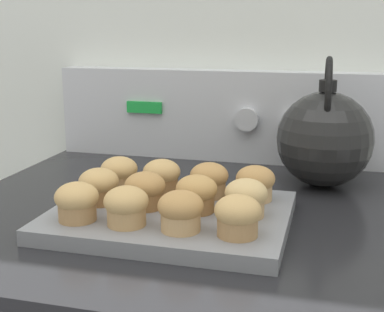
# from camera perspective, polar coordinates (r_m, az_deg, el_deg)

# --- Properties ---
(wall_back) EXTENTS (8.00, 0.05, 2.40)m
(wall_back) POSITION_cam_1_polar(r_m,az_deg,el_deg) (1.18, 3.65, 14.67)
(wall_back) COLOR silver
(wall_back) RESTS_ON ground_plane
(control_panel) EXTENTS (0.71, 0.07, 0.19)m
(control_panel) POSITION_cam_1_polar(r_m,az_deg,el_deg) (1.15, 3.07, 4.37)
(control_panel) COLOR #B7BABF
(control_panel) RESTS_ON stove_range
(muffin_pan) EXTENTS (0.34, 0.27, 0.02)m
(muffin_pan) POSITION_cam_1_polar(r_m,az_deg,el_deg) (0.79, -2.27, -6.45)
(muffin_pan) COLOR slate
(muffin_pan) RESTS_ON stove_range
(muffin_r0_c0) EXTENTS (0.06, 0.06, 0.05)m
(muffin_r0_c0) POSITION_cam_1_polar(r_m,az_deg,el_deg) (0.75, -12.18, -4.76)
(muffin_r0_c0) COLOR #A37A4C
(muffin_r0_c0) RESTS_ON muffin_pan
(muffin_r0_c1) EXTENTS (0.06, 0.06, 0.05)m
(muffin_r0_c1) POSITION_cam_1_polar(r_m,az_deg,el_deg) (0.72, -7.03, -5.30)
(muffin_r0_c1) COLOR tan
(muffin_r0_c1) RESTS_ON muffin_pan
(muffin_r0_c2) EXTENTS (0.06, 0.06, 0.05)m
(muffin_r0_c2) POSITION_cam_1_polar(r_m,az_deg,el_deg) (0.70, -1.22, -5.87)
(muffin_r0_c2) COLOR tan
(muffin_r0_c2) RESTS_ON muffin_pan
(muffin_r0_c3) EXTENTS (0.06, 0.06, 0.05)m
(muffin_r0_c3) POSITION_cam_1_polar(r_m,az_deg,el_deg) (0.68, 4.90, -6.35)
(muffin_r0_c3) COLOR #A37A4C
(muffin_r0_c3) RESTS_ON muffin_pan
(muffin_r1_c0) EXTENTS (0.06, 0.06, 0.05)m
(muffin_r1_c0) POSITION_cam_1_polar(r_m,az_deg,el_deg) (0.81, -9.91, -3.14)
(muffin_r1_c0) COLOR olive
(muffin_r1_c0) RESTS_ON muffin_pan
(muffin_r1_c1) EXTENTS (0.06, 0.06, 0.05)m
(muffin_r1_c1) POSITION_cam_1_polar(r_m,az_deg,el_deg) (0.78, -5.03, -3.63)
(muffin_r1_c1) COLOR olive
(muffin_r1_c1) RESTS_ON muffin_pan
(muffin_r1_c2) EXTENTS (0.06, 0.06, 0.05)m
(muffin_r1_c2) POSITION_cam_1_polar(r_m,az_deg,el_deg) (0.77, 0.48, -4.01)
(muffin_r1_c2) COLOR olive
(muffin_r1_c2) RESTS_ON muffin_pan
(muffin_r1_c3) EXTENTS (0.06, 0.06, 0.05)m
(muffin_r1_c3) POSITION_cam_1_polar(r_m,az_deg,el_deg) (0.75, 5.78, -4.44)
(muffin_r1_c3) COLOR tan
(muffin_r1_c3) RESTS_ON muffin_pan
(muffin_r2_c0) EXTENTS (0.06, 0.06, 0.05)m
(muffin_r2_c0) POSITION_cam_1_polar(r_m,az_deg,el_deg) (0.88, -7.77, -1.79)
(muffin_r2_c0) COLOR tan
(muffin_r2_c0) RESTS_ON muffin_pan
(muffin_r2_c1) EXTENTS (0.06, 0.06, 0.05)m
(muffin_r2_c1) POSITION_cam_1_polar(r_m,az_deg,el_deg) (0.85, -3.25, -2.12)
(muffin_r2_c1) COLOR olive
(muffin_r2_c1) RESTS_ON muffin_pan
(muffin_r2_c2) EXTENTS (0.06, 0.06, 0.05)m
(muffin_r2_c2) POSITION_cam_1_polar(r_m,az_deg,el_deg) (0.83, 1.84, -2.52)
(muffin_r2_c2) COLOR #A37A4C
(muffin_r2_c2) RESTS_ON muffin_pan
(muffin_r2_c3) EXTENTS (0.06, 0.06, 0.05)m
(muffin_r2_c3) POSITION_cam_1_polar(r_m,az_deg,el_deg) (0.82, 6.77, -2.86)
(muffin_r2_c3) COLOR tan
(muffin_r2_c3) RESTS_ON muffin_pan
(tea_kettle) EXTENTS (0.17, 0.21, 0.23)m
(tea_kettle) POSITION_cam_1_polar(r_m,az_deg,el_deg) (0.98, 13.98, 1.96)
(tea_kettle) COLOR black
(tea_kettle) RESTS_ON stove_range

